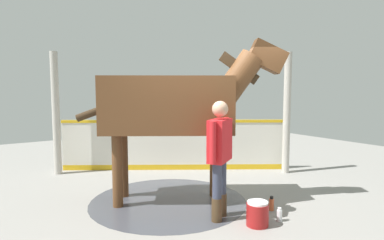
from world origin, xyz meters
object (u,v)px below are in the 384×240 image
Objects in this scene: handler at (220,152)px; bottle_shampoo at (279,215)px; wash_bucket at (257,214)px; bottle_spray at (271,204)px; horse at (175,105)px.

bottle_shampoo is (-0.64, 0.54, -0.88)m from handler.
handler is 5.01× the size of wash_bucket.
bottle_spray is (-0.21, -0.34, 0.01)m from bottle_shampoo.
handler is at bearing -13.10° from bottle_spray.
wash_bucket is (-0.28, 0.47, -0.81)m from handler.
bottle_shampoo is at bearing 58.05° from bottle_spray.
horse is 2.15m from bottle_spray.
bottle_spray is at bearing -136.34° from handler.
wash_bucket is 0.64m from bottle_spray.
horse is 15.21× the size of bottle_shampoo.
bottle_spray is (-1.00, 1.18, -1.49)m from horse.
bottle_shampoo is (-0.79, 1.52, -1.50)m from horse.
horse reaches higher than handler.
horse is at bearing -24.75° from handler.
handler reaches higher than bottle_spray.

